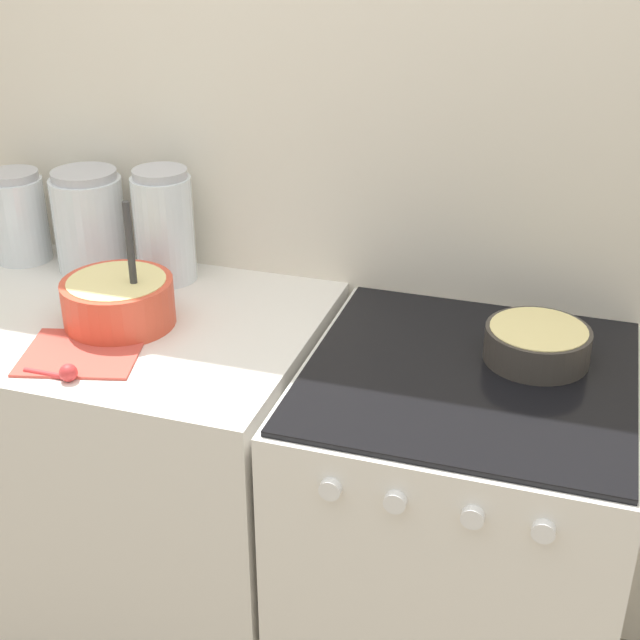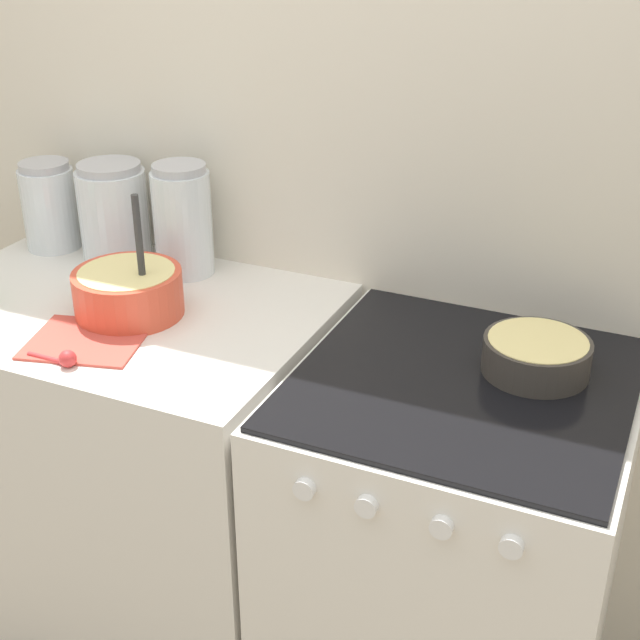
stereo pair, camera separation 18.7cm
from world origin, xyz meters
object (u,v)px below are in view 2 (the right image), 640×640
(mixing_bowl, at_px, (128,290))
(storage_jar_middle, at_px, (114,219))
(storage_jar_left, at_px, (50,211))
(storage_jar_right, at_px, (183,227))
(stove, at_px, (448,563))
(baking_pan, at_px, (536,355))

(mixing_bowl, height_order, storage_jar_middle, mixing_bowl)
(storage_jar_left, height_order, storage_jar_right, storage_jar_right)
(storage_jar_middle, xyz_separation_m, storage_jar_right, (0.20, 0.00, 0.01))
(stove, xyz_separation_m, mixing_bowl, (-0.77, -0.02, 0.53))
(baking_pan, relative_size, storage_jar_right, 0.77)
(storage_jar_left, height_order, storage_jar_middle, storage_jar_middle)
(storage_jar_left, relative_size, storage_jar_middle, 0.92)
(storage_jar_left, bearing_deg, stove, -11.08)
(storage_jar_middle, relative_size, storage_jar_right, 0.92)
(storage_jar_left, bearing_deg, storage_jar_right, 0.00)
(storage_jar_middle, bearing_deg, storage_jar_left, 180.00)
(mixing_bowl, height_order, storage_jar_left, mixing_bowl)
(mixing_bowl, distance_m, storage_jar_left, 0.49)
(storage_jar_right, bearing_deg, stove, -16.61)
(mixing_bowl, relative_size, storage_jar_left, 1.24)
(stove, height_order, baking_pan, baking_pan)
(stove, xyz_separation_m, storage_jar_left, (-1.19, 0.23, 0.57))
(stove, xyz_separation_m, storage_jar_right, (-0.78, 0.23, 0.59))
(stove, relative_size, mixing_bowl, 3.25)
(stove, distance_m, baking_pan, 0.53)
(mixing_bowl, distance_m, storage_jar_middle, 0.34)
(storage_jar_left, xyz_separation_m, storage_jar_middle, (0.20, 0.00, 0.01))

